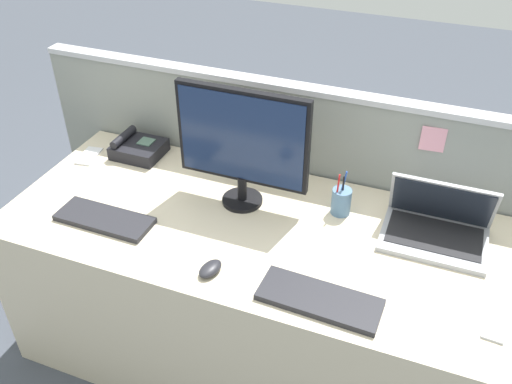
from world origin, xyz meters
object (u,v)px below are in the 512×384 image
object	(u,v)px
keyboard_main	(105,219)
cell_phone_silver_slab	(494,324)
laptop	(437,224)
desk_phone	(138,148)
keyboard_spare	(319,299)
desktop_monitor	(242,142)
cell_phone_white_slab	(89,156)
computer_mouse_right_hand	(210,269)
pen_cup	(341,201)

from	to	relation	value
keyboard_main	cell_phone_silver_slab	world-z (taller)	keyboard_main
laptop	desk_phone	xyz separation A→B (m)	(-1.32, 0.10, -0.02)
laptop	keyboard_spare	bearing A→B (deg)	-122.83
desktop_monitor	cell_phone_silver_slab	bearing A→B (deg)	-18.15
keyboard_spare	cell_phone_white_slab	world-z (taller)	keyboard_spare
desktop_monitor	laptop	size ratio (longest dim) A/B	1.39
desk_phone	computer_mouse_right_hand	bearing A→B (deg)	-42.51
cell_phone_white_slab	desk_phone	bearing A→B (deg)	17.58
cell_phone_white_slab	pen_cup	bearing A→B (deg)	-8.44
keyboard_spare	cell_phone_silver_slab	xyz separation A→B (m)	(0.53, 0.10, -0.01)
desk_phone	computer_mouse_right_hand	world-z (taller)	desk_phone
desktop_monitor	cell_phone_silver_slab	world-z (taller)	desktop_monitor
pen_cup	computer_mouse_right_hand	bearing A→B (deg)	-124.18
keyboard_main	pen_cup	xyz separation A→B (m)	(0.82, 0.38, 0.04)
keyboard_spare	pen_cup	distance (m)	0.49
desktop_monitor	cell_phone_white_slab	xyz separation A→B (m)	(-0.77, 0.05, -0.27)
keyboard_main	computer_mouse_right_hand	bearing A→B (deg)	-11.52
desk_phone	computer_mouse_right_hand	xyz separation A→B (m)	(0.63, -0.58, -0.02)
keyboard_spare	computer_mouse_right_hand	size ratio (longest dim) A/B	3.95
keyboard_main	computer_mouse_right_hand	xyz separation A→B (m)	(0.49, -0.11, 0.01)
keyboard_spare	computer_mouse_right_hand	distance (m)	0.38
laptop	pen_cup	xyz separation A→B (m)	(-0.36, 0.01, 0.00)
cell_phone_silver_slab	desktop_monitor	bearing A→B (deg)	166.10
keyboard_spare	cell_phone_white_slab	size ratio (longest dim) A/B	2.73
pen_cup	cell_phone_white_slab	bearing A→B (deg)	-179.53
desktop_monitor	pen_cup	xyz separation A→B (m)	(0.38, 0.06, -0.22)
computer_mouse_right_hand	cell_phone_white_slab	xyz separation A→B (m)	(-0.83, 0.48, -0.01)
pen_cup	desktop_monitor	bearing A→B (deg)	-170.57
desktop_monitor	computer_mouse_right_hand	size ratio (longest dim) A/B	5.20
keyboard_spare	computer_mouse_right_hand	world-z (taller)	computer_mouse_right_hand
keyboard_main	pen_cup	world-z (taller)	pen_cup
keyboard_main	pen_cup	distance (m)	0.91
cell_phone_white_slab	keyboard_main	bearing A→B (deg)	-56.92
pen_cup	cell_phone_silver_slab	xyz separation A→B (m)	(0.58, -0.38, -0.05)
desk_phone	cell_phone_silver_slab	xyz separation A→B (m)	(1.54, -0.47, -0.03)
laptop	pen_cup	bearing A→B (deg)	178.56
computer_mouse_right_hand	desktop_monitor	bearing A→B (deg)	109.82
pen_cup	cell_phone_silver_slab	bearing A→B (deg)	-33.15
desk_phone	computer_mouse_right_hand	distance (m)	0.85
computer_mouse_right_hand	keyboard_main	bearing A→B (deg)	-179.44
cell_phone_silver_slab	keyboard_spare	bearing A→B (deg)	-164.66
desk_phone	pen_cup	bearing A→B (deg)	-5.36
keyboard_spare	cell_phone_white_slab	xyz separation A→B (m)	(-1.21, 0.47, -0.01)
computer_mouse_right_hand	pen_cup	size ratio (longest dim) A/B	0.54
keyboard_main	keyboard_spare	distance (m)	0.88
cell_phone_silver_slab	cell_phone_white_slab	bearing A→B (deg)	172.23
laptop	keyboard_main	size ratio (longest dim) A/B	1.00
desktop_monitor	pen_cup	world-z (taller)	desktop_monitor
desk_phone	keyboard_spare	size ratio (longest dim) A/B	0.54
keyboard_main	cell_phone_white_slab	world-z (taller)	keyboard_main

